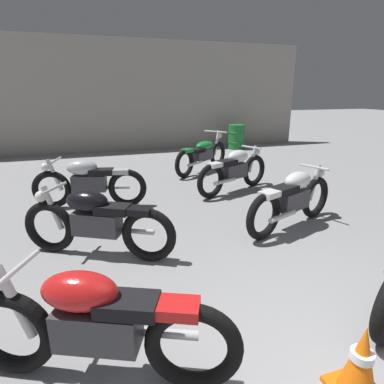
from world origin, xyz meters
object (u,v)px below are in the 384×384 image
motorcycle_left_row_1 (96,221)px  traffic_cone (361,362)px  motorcycle_right_row_1 (293,198)px  oil_drum (236,137)px  motorcycle_left_row_0 (96,324)px  motorcycle_right_row_3 (203,154)px  motorcycle_right_row_2 (234,170)px  motorcycle_left_row_2 (89,182)px

motorcycle_left_row_1 → traffic_cone: 2.98m
motorcycle_right_row_1 → oil_drum: bearing=71.0°
motorcycle_left_row_0 → motorcycle_right_row_3: bearing=63.3°
motorcycle_left_row_0 → motorcycle_left_row_1: (0.08, 1.87, 0.00)m
motorcycle_left_row_0 → motorcycle_right_row_2: same height
motorcycle_right_row_2 → motorcycle_right_row_1: bearing=-89.1°
traffic_cone → motorcycle_left_row_0: bearing=157.7°
motorcycle_left_row_1 → motorcycle_right_row_3: (2.75, 3.76, -0.01)m
motorcycle_left_row_0 → motorcycle_left_row_1: size_ratio=1.03×
motorcycle_left_row_2 → motorcycle_right_row_1: size_ratio=1.03×
motorcycle_right_row_1 → motorcycle_left_row_2: bearing=146.5°
traffic_cone → motorcycle_left_row_2: bearing=109.8°
oil_drum → motorcycle_left_row_1: bearing=-127.5°
motorcycle_left_row_0 → traffic_cone: 1.77m
motorcycle_left_row_2 → motorcycle_right_row_3: 3.36m
motorcycle_left_row_0 → oil_drum: size_ratio=2.16×
motorcycle_right_row_3 → motorcycle_left_row_0: bearing=-116.7°
motorcycle_left_row_0 → traffic_cone: motorcycle_left_row_0 is taller
motorcycle_left_row_0 → motorcycle_left_row_2: same height
motorcycle_left_row_0 → motorcycle_right_row_1: same height
motorcycle_left_row_0 → motorcycle_right_row_3: size_ratio=1.01×
oil_drum → motorcycle_right_row_3: bearing=-129.2°
motorcycle_left_row_2 → oil_drum: bearing=42.6°
motorcycle_right_row_2 → motorcycle_right_row_3: bearing=90.4°
motorcycle_right_row_2 → traffic_cone: bearing=-105.1°
motorcycle_left_row_0 → motorcycle_left_row_1: same height
traffic_cone → motorcycle_right_row_2: bearing=74.9°
oil_drum → motorcycle_left_row_2: bearing=-137.4°
motorcycle_right_row_2 → traffic_cone: (-1.21, -4.48, -0.20)m
motorcycle_right_row_3 → traffic_cone: bearing=-100.8°
traffic_cone → oil_drum: bearing=69.0°
motorcycle_left_row_1 → motorcycle_right_row_3: size_ratio=0.98×
motorcycle_left_row_2 → motorcycle_right_row_2: size_ratio=1.04×
motorcycle_right_row_2 → motorcycle_left_row_0: bearing=-126.7°
motorcycle_right_row_1 → traffic_cone: (-1.24, -2.56, -0.20)m
motorcycle_left_row_2 → oil_drum: motorcycle_left_row_2 is taller
motorcycle_right_row_3 → oil_drum: size_ratio=2.14×
motorcycle_left_row_1 → motorcycle_left_row_2: 1.90m
motorcycle_left_row_0 → motorcycle_right_row_1: (2.87, 1.89, 0.00)m
motorcycle_left_row_1 → traffic_cone: bearing=-58.6°
motorcycle_left_row_0 → motorcycle_left_row_2: bearing=89.5°
motorcycle_right_row_3 → motorcycle_left_row_2: bearing=-146.2°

